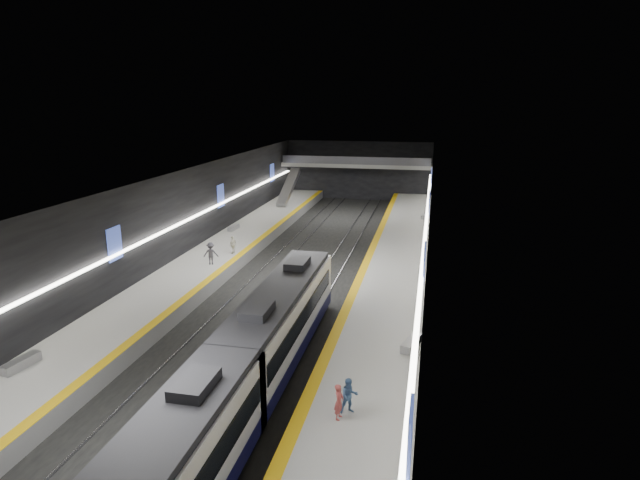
% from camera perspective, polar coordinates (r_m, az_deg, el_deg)
% --- Properties ---
extents(ground, '(70.00, 70.00, 0.00)m').
position_cam_1_polar(ground, '(41.64, -2.79, -4.28)').
color(ground, black).
rests_on(ground, ground).
extents(ceiling, '(20.00, 70.00, 0.04)m').
position_cam_1_polar(ceiling, '(39.74, -2.93, 6.68)').
color(ceiling, beige).
rests_on(ceiling, wall_left).
extents(wall_left, '(0.04, 70.00, 8.00)m').
position_cam_1_polar(wall_left, '(44.09, -15.53, 1.68)').
color(wall_left, black).
rests_on(wall_left, ground).
extents(wall_right, '(0.04, 70.00, 8.00)m').
position_cam_1_polar(wall_right, '(39.21, 11.42, 0.32)').
color(wall_right, black).
rests_on(wall_right, ground).
extents(wall_back, '(20.00, 0.04, 8.00)m').
position_cam_1_polar(wall_back, '(74.33, 4.11, 7.40)').
color(wall_back, black).
rests_on(wall_back, ground).
extents(platform_left, '(5.00, 70.00, 1.00)m').
position_cam_1_polar(platform_left, '(43.92, -12.31, -2.90)').
color(platform_left, slate).
rests_on(platform_left, ground).
extents(tile_surface_left, '(5.00, 70.00, 0.02)m').
position_cam_1_polar(tile_surface_left, '(43.77, -12.35, -2.27)').
color(tile_surface_left, '#AFAEA9').
rests_on(tile_surface_left, platform_left).
extents(tactile_strip_left, '(0.60, 70.00, 0.02)m').
position_cam_1_polar(tactile_strip_left, '(42.93, -9.67, -2.46)').
color(tactile_strip_left, '#E2AB0B').
rests_on(tactile_strip_left, platform_left).
extents(platform_right, '(5.00, 70.00, 1.00)m').
position_cam_1_polar(platform_right, '(40.30, 7.60, -4.31)').
color(platform_right, slate).
rests_on(platform_right, ground).
extents(tile_surface_right, '(5.00, 70.00, 0.02)m').
position_cam_1_polar(tile_surface_right, '(40.14, 7.63, -3.62)').
color(tile_surface_right, '#AFAEA9').
rests_on(tile_surface_right, platform_right).
extents(tactile_strip_right, '(0.60, 70.00, 0.02)m').
position_cam_1_polar(tactile_strip_right, '(40.34, 4.51, -3.42)').
color(tactile_strip_right, '#E2AB0B').
rests_on(tactile_strip_right, platform_right).
extents(rails, '(6.52, 70.00, 0.12)m').
position_cam_1_polar(rails, '(41.62, -2.79, -4.21)').
color(rails, gray).
rests_on(rails, ground).
extents(train, '(2.69, 29.25, 3.60)m').
position_cam_1_polar(train, '(23.16, -9.31, -15.03)').
color(train, '#0E0E36').
rests_on(train, ground).
extents(ad_posters, '(19.94, 53.50, 2.20)m').
position_cam_1_polar(ad_posters, '(41.33, -2.51, 2.07)').
color(ad_posters, '#3A4FAF').
rests_on(ad_posters, wall_left).
extents(cove_light_left, '(0.25, 68.60, 0.12)m').
position_cam_1_polar(cove_light_left, '(44.04, -15.28, 1.41)').
color(cove_light_left, white).
rests_on(cove_light_left, wall_left).
extents(cove_light_right, '(0.25, 68.60, 0.12)m').
position_cam_1_polar(cove_light_right, '(39.26, 11.11, 0.05)').
color(cove_light_right, white).
rests_on(cove_light_right, wall_right).
extents(mezzanine_bridge, '(20.00, 3.00, 1.50)m').
position_cam_1_polar(mezzanine_bridge, '(72.17, 3.89, 8.00)').
color(mezzanine_bridge, gray).
rests_on(mezzanine_bridge, wall_left).
extents(escalator, '(1.20, 7.50, 3.92)m').
position_cam_1_polar(escalator, '(67.26, -3.37, 5.67)').
color(escalator, '#99999E').
rests_on(escalator, platform_left).
extents(bench_left_near, '(0.83, 2.03, 0.48)m').
position_cam_1_polar(bench_left_near, '(30.26, -29.28, -11.40)').
color(bench_left_near, '#99999E').
rests_on(bench_left_near, platform_left).
extents(bench_left_far, '(0.65, 1.81, 0.43)m').
position_cam_1_polar(bench_left_far, '(53.72, -9.20, 1.30)').
color(bench_left_far, '#99999E').
rests_on(bench_left_far, platform_left).
extents(bench_right_near, '(1.08, 2.02, 0.48)m').
position_cam_1_polar(bench_right_near, '(28.90, 9.71, -10.83)').
color(bench_right_near, '#99999E').
rests_on(bench_right_near, platform_right).
extents(bench_right_far, '(0.79, 1.89, 0.45)m').
position_cam_1_polar(bench_right_far, '(59.37, 11.08, 2.52)').
color(bench_right_far, '#99999E').
rests_on(bench_right_far, platform_right).
extents(passenger_right_a, '(0.45, 0.60, 1.52)m').
position_cam_1_polar(passenger_right_a, '(22.62, 2.04, -16.90)').
color(passenger_right_a, '#B74744').
rests_on(passenger_right_a, platform_right).
extents(passenger_right_b, '(0.92, 0.83, 1.54)m').
position_cam_1_polar(passenger_right_b, '(22.99, 3.13, -16.31)').
color(passenger_right_b, '#466998').
rests_on(passenger_right_b, platform_right).
extents(passenger_left_a, '(0.57, 0.96, 1.53)m').
position_cam_1_polar(passenger_left_a, '(45.34, -9.26, -0.52)').
color(passenger_left_a, silver).
rests_on(passenger_left_a, platform_left).
extents(passenger_left_b, '(1.28, 0.95, 1.77)m').
position_cam_1_polar(passenger_left_b, '(42.71, -11.57, -1.43)').
color(passenger_left_b, '#3D3C43').
rests_on(passenger_left_b, platform_left).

